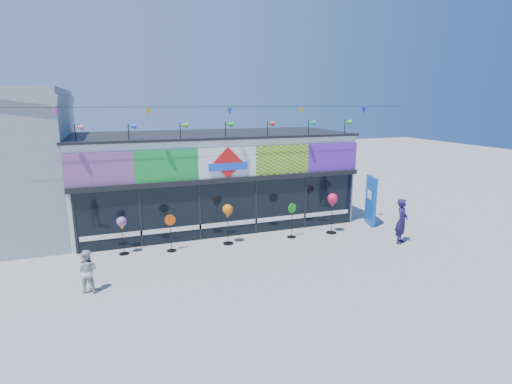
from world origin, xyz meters
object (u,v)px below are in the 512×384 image
blue_sign (371,201)px  spinner_1 (171,232)px  spinner_0 (122,224)px  spinner_3 (292,219)px  spinner_4 (332,201)px  adult_man (402,221)px  spinner_2 (228,212)px  child (87,271)px

blue_sign → spinner_1: bearing=-159.6°
spinner_0 → spinner_1: spinner_0 is taller
blue_sign → spinner_0: 10.73m
blue_sign → spinner_3: blue_sign is taller
spinner_4 → adult_man: (1.96, -1.99, -0.50)m
spinner_2 → spinner_3: (2.69, -0.15, -0.52)m
blue_sign → spinner_1: size_ratio=1.56×
spinner_2 → child: (-5.01, -2.52, -0.64)m
spinner_4 → spinner_0: bearing=176.7°
blue_sign → spinner_0: blue_sign is taller
blue_sign → child: bearing=-148.3°
spinner_2 → spinner_4: bearing=-2.8°
child → spinner_4: bearing=-147.5°
spinner_2 → adult_man: (6.47, -2.22, -0.39)m
spinner_3 → adult_man: size_ratio=0.81×
spinner_0 → spinner_4: 8.44m
spinner_0 → spinner_3: bearing=-3.5°
spinner_3 → spinner_4: spinner_4 is taller
blue_sign → child: 12.16m
spinner_2 → spinner_3: bearing=-3.2°
blue_sign → child: size_ratio=1.70×
spinner_1 → adult_man: 8.96m
spinner_0 → spinner_4: bearing=-3.3°
spinner_0 → spinner_2: size_ratio=0.89×
blue_sign → spinner_2: (-6.82, -0.30, 0.18)m
spinner_0 → child: spinner_0 is taller
blue_sign → spinner_3: (-4.13, -0.45, -0.34)m
spinner_0 → child: 3.02m
blue_sign → spinner_4: blue_sign is taller
spinner_0 → spinner_1: (1.69, -0.29, -0.40)m
spinner_1 → spinner_2: spinner_2 is taller
spinner_1 → spinner_4: bearing=-1.7°
spinner_1 → spinner_0: bearing=170.3°
blue_sign → adult_man: (-0.35, -2.52, -0.21)m
blue_sign → spinner_2: 6.83m
spinner_3 → child: spinner_3 is taller
blue_sign → spinner_2: size_ratio=1.37×
spinner_1 → child: spinner_1 is taller
spinner_3 → spinner_4: 1.93m
blue_sign → spinner_0: (-10.73, -0.04, 0.03)m
adult_man → child: adult_man is taller
blue_sign → spinner_3: bearing=-155.5°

